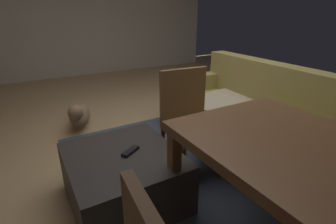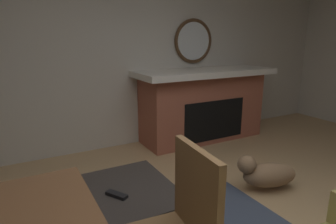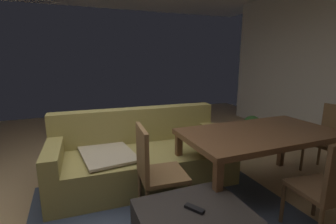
{
  "view_description": "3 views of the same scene",
  "coord_description": "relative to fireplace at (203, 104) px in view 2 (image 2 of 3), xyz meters",
  "views": [
    {
      "loc": [
        2.09,
        -1.4,
        1.38
      ],
      "look_at": [
        0.4,
        -0.41,
        0.6
      ],
      "focal_mm": 26.97,
      "sensor_mm": 36.0,
      "label": 1
    },
    {
      "loc": [
        1.08,
        0.89,
        1.46
      ],
      "look_at": [
        0.39,
        -0.37,
        1.09
      ],
      "focal_mm": 30.77,
      "sensor_mm": 36.0,
      "label": 2
    },
    {
      "loc": [
        -0.26,
        -2.28,
        1.56
      ],
      "look_at": [
        0.51,
        -0.36,
        1.09
      ],
      "focal_mm": 26.0,
      "sensor_mm": 36.0,
      "label": 3
    }
  ],
  "objects": [
    {
      "name": "ottoman_coffee_table",
      "position": [
        1.88,
        1.57,
        -0.32
      ],
      "size": [
        0.84,
        0.78,
        0.41
      ],
      "primitive_type": "cube",
      "color": "#2D2826",
      "rests_on": "ground"
    },
    {
      "name": "round_wall_mirror",
      "position": [
        0.0,
        -0.29,
        0.89
      ],
      "size": [
        0.64,
        0.05,
        0.64
      ],
      "color": "#4C331E"
    },
    {
      "name": "wall_back_fireplace_side",
      "position": [
        1.34,
        -0.38,
        0.89
      ],
      "size": [
        8.32,
        0.12,
        2.84
      ],
      "primitive_type": "cube",
      "color": "beige",
      "rests_on": "ground"
    },
    {
      "name": "fireplace",
      "position": [
        0.0,
        0.0,
        0.0
      ],
      "size": [
        2.04,
        0.76,
        1.04
      ],
      "color": "#9E5642",
      "rests_on": "ground"
    },
    {
      "name": "small_dog",
      "position": [
        0.36,
        1.57,
        -0.34
      ],
      "size": [
        0.61,
        0.4,
        0.34
      ],
      "color": "#8C6B4C",
      "rests_on": "ground"
    },
    {
      "name": "tv_remote",
      "position": [
        1.88,
        1.64,
        -0.1
      ],
      "size": [
        0.13,
        0.16,
        0.02
      ],
      "primitive_type": "cube",
      "rotation": [
        0.0,
        0.0,
        0.54
      ],
      "color": "black",
      "rests_on": "ottoman_coffee_table"
    }
  ]
}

